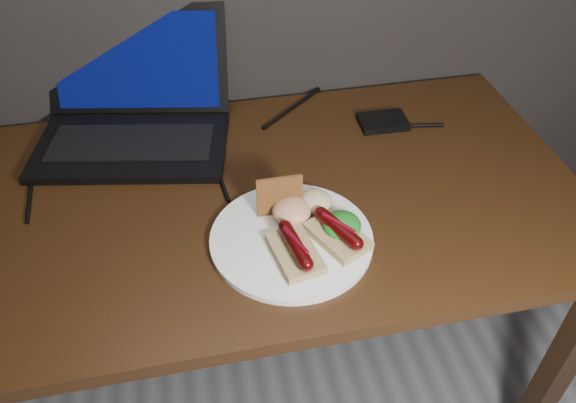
% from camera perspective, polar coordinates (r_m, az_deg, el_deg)
% --- Properties ---
extents(desk, '(1.40, 0.70, 0.75)m').
position_cam_1_polar(desk, '(1.17, -5.21, -2.80)').
color(desk, '#371E0D').
rests_on(desk, ground).
extents(laptop, '(0.46, 0.40, 0.25)m').
position_cam_1_polar(laptop, '(1.29, -15.41, 8.68)').
color(laptop, black).
rests_on(laptop, desk).
extents(hard_drive, '(0.11, 0.08, 0.02)m').
position_cam_1_polar(hard_drive, '(1.32, 9.62, 8.00)').
color(hard_drive, black).
rests_on(hard_drive, desk).
extents(desk_cables, '(0.91, 0.38, 0.01)m').
position_cam_1_polar(desk_cables, '(1.24, -5.41, 5.59)').
color(desk_cables, black).
rests_on(desk_cables, desk).
extents(plate, '(0.33, 0.33, 0.01)m').
position_cam_1_polar(plate, '(1.01, 0.35, -3.80)').
color(plate, white).
rests_on(plate, desk).
extents(bread_sausage_center, '(0.09, 0.13, 0.04)m').
position_cam_1_polar(bread_sausage_center, '(0.96, 0.75, -4.92)').
color(bread_sausage_center, tan).
rests_on(bread_sausage_center, plate).
extents(bread_sausage_right, '(0.11, 0.13, 0.04)m').
position_cam_1_polar(bread_sausage_right, '(1.00, 5.08, -3.17)').
color(bread_sausage_right, tan).
rests_on(bread_sausage_right, plate).
extents(crispbread, '(0.08, 0.01, 0.08)m').
position_cam_1_polar(crispbread, '(1.03, -0.86, 0.58)').
color(crispbread, brown).
rests_on(crispbread, plate).
extents(salad_greens, '(0.07, 0.07, 0.04)m').
position_cam_1_polar(salad_greens, '(1.01, 5.48, -2.41)').
color(salad_greens, '#166213').
rests_on(salad_greens, plate).
extents(salsa_mound, '(0.07, 0.07, 0.04)m').
position_cam_1_polar(salsa_mound, '(1.03, 0.39, -0.90)').
color(salsa_mound, '#AA2211').
rests_on(salsa_mound, plate).
extents(coleslaw_mound, '(0.06, 0.06, 0.04)m').
position_cam_1_polar(coleslaw_mound, '(1.05, 2.74, 0.03)').
color(coleslaw_mound, beige).
rests_on(coleslaw_mound, plate).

